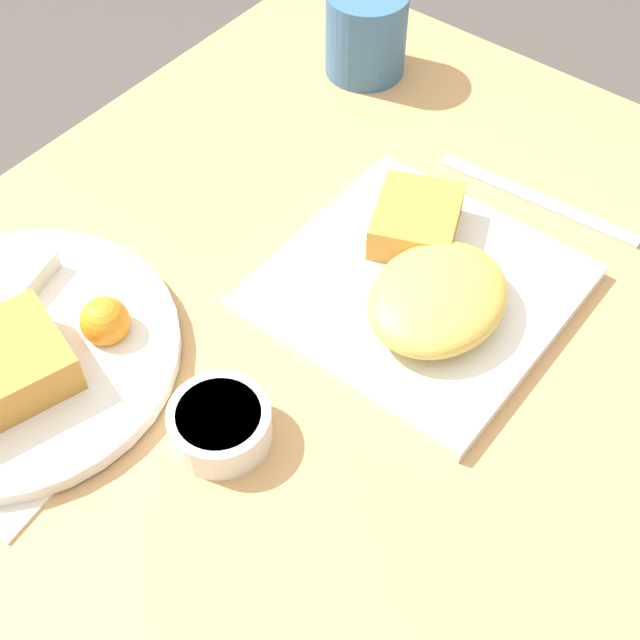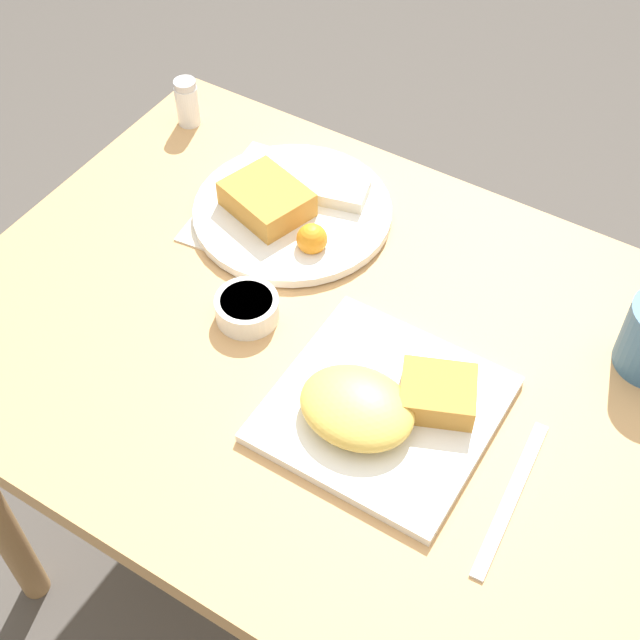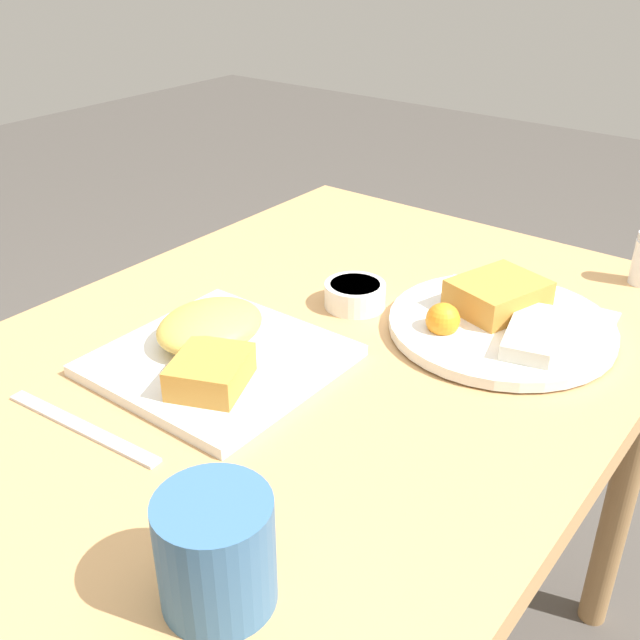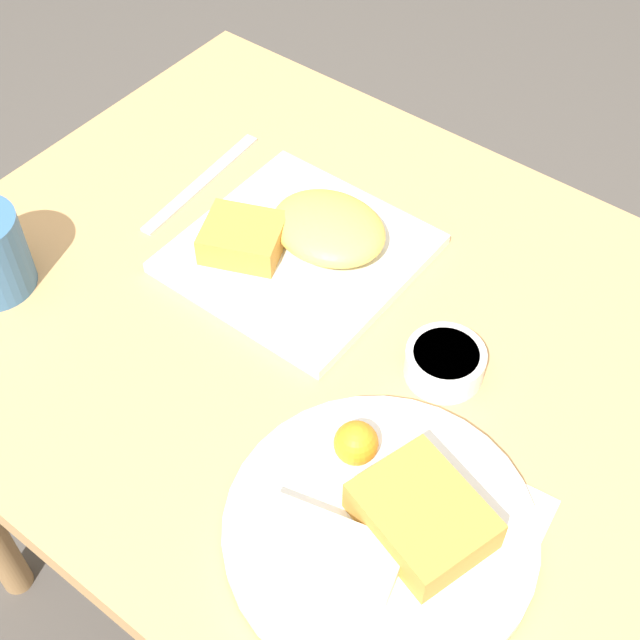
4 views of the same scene
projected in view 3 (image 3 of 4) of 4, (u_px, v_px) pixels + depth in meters
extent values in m
cube|color=tan|center=(318.00, 355.00, 0.96)|extent=(1.01, 0.75, 0.04)
cylinder|color=#9F7649|center=(330.00, 362.00, 1.61)|extent=(0.05, 0.05, 0.66)
cylinder|color=#9F7649|center=(625.00, 481.00, 1.27)|extent=(0.05, 0.05, 0.66)
cube|color=beige|center=(512.00, 322.00, 1.00)|extent=(0.23, 0.27, 0.00)
cube|color=white|center=(219.00, 360.00, 0.90)|extent=(0.26, 0.26, 0.01)
ellipsoid|color=#E5BC51|center=(210.00, 325.00, 0.92)|extent=(0.14, 0.12, 0.04)
cube|color=#C68938|center=(210.00, 372.00, 0.84)|extent=(0.11, 0.11, 0.04)
cylinder|color=white|center=(501.00, 326.00, 0.97)|extent=(0.29, 0.29, 0.01)
cube|color=#C68938|center=(498.00, 295.00, 0.99)|extent=(0.14, 0.12, 0.04)
cube|color=beige|center=(533.00, 333.00, 0.92)|extent=(0.14, 0.09, 0.02)
sphere|color=orange|center=(443.00, 320.00, 0.95)|extent=(0.04, 0.04, 0.04)
cylinder|color=white|center=(355.00, 295.00, 1.04)|extent=(0.08, 0.08, 0.03)
cylinder|color=beige|center=(355.00, 285.00, 1.03)|extent=(0.07, 0.07, 0.00)
cube|color=silver|center=(82.00, 427.00, 0.80)|extent=(0.03, 0.22, 0.00)
cylinder|color=#386693|center=(216.00, 552.00, 0.58)|extent=(0.09, 0.09, 0.10)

